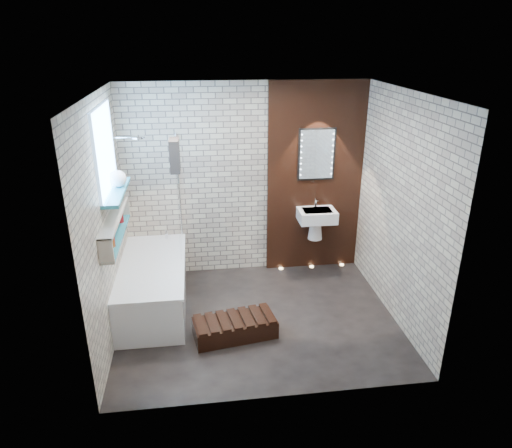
{
  "coord_description": "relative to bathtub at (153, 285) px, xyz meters",
  "views": [
    {
      "loc": [
        -0.63,
        -4.66,
        3.15
      ],
      "look_at": [
        0.0,
        0.15,
        1.15
      ],
      "focal_mm": 32.84,
      "sensor_mm": 36.0,
      "label": 1
    }
  ],
  "objects": [
    {
      "name": "walnut_step",
      "position": [
        0.93,
        -0.75,
        -0.19
      ],
      "size": [
        0.95,
        0.54,
        0.2
      ],
      "primitive_type": "cube",
      "rotation": [
        0.0,
        0.0,
        0.16
      ],
      "color": "black",
      "rests_on": "ground"
    },
    {
      "name": "clerestory_window",
      "position": [
        -0.34,
        -0.1,
        1.61
      ],
      "size": [
        0.18,
        1.0,
        0.94
      ],
      "color": "#7FADE0",
      "rests_on": "room_shell"
    },
    {
      "name": "shower_head",
      "position": [
        -0.08,
        0.5,
        1.71
      ],
      "size": [
        0.18,
        0.18,
        0.02
      ],
      "primitive_type": "cylinder",
      "color": "silver",
      "rests_on": "room_shell"
    },
    {
      "name": "washbasin",
      "position": [
        2.17,
        0.62,
        0.5
      ],
      "size": [
        0.5,
        0.36,
        0.58
      ],
      "color": "white",
      "rests_on": "walnut_panel"
    },
    {
      "name": "led_mirror",
      "position": [
        2.17,
        0.78,
        1.36
      ],
      "size": [
        0.5,
        0.02,
        0.7
      ],
      "color": "black",
      "rests_on": "walnut_panel"
    },
    {
      "name": "display_niche",
      "position": [
        -0.31,
        -0.3,
        0.91
      ],
      "size": [
        0.14,
        1.3,
        0.26
      ],
      "color": "teal",
      "rests_on": "room_shell"
    },
    {
      "name": "towel",
      "position": [
        0.35,
        0.16,
        1.56
      ],
      "size": [
        0.11,
        0.28,
        0.37
      ],
      "primitive_type": "cube",
      "color": "black",
      "rests_on": "bath_screen"
    },
    {
      "name": "bathtub",
      "position": [
        0.0,
        0.0,
        0.0
      ],
      "size": [
        0.79,
        1.74,
        0.7
      ],
      "color": "white",
      "rests_on": "ground"
    },
    {
      "name": "sill_vases",
      "position": [
        -0.28,
        0.02,
        1.35
      ],
      "size": [
        0.19,
        0.19,
        0.19
      ],
      "color": "white",
      "rests_on": "clerestory_window"
    },
    {
      "name": "floor_uplights",
      "position": [
        2.17,
        0.75,
        -0.29
      ],
      "size": [
        0.96,
        0.06,
        0.01
      ],
      "color": "#FFD899",
      "rests_on": "ground"
    },
    {
      "name": "ground",
      "position": [
        1.22,
        -0.45,
        -0.29
      ],
      "size": [
        3.2,
        3.2,
        0.0
      ],
      "primitive_type": "plane",
      "color": "black",
      "rests_on": "ground"
    },
    {
      "name": "walnut_panel",
      "position": [
        2.17,
        0.82,
        1.01
      ],
      "size": [
        1.3,
        0.06,
        2.6
      ],
      "primitive_type": "cube",
      "color": "black",
      "rests_on": "ground"
    },
    {
      "name": "niche_bottles",
      "position": [
        -0.31,
        -0.41,
        0.88
      ],
      "size": [
        0.06,
        0.93,
        0.16
      ],
      "color": "#B7511C",
      "rests_on": "display_niche"
    },
    {
      "name": "room_shell",
      "position": [
        1.22,
        -0.45,
        1.01
      ],
      "size": [
        3.24,
        3.2,
        2.6
      ],
      "color": "gray",
      "rests_on": "ground"
    },
    {
      "name": "bath_screen",
      "position": [
        0.35,
        0.44,
        0.99
      ],
      "size": [
        0.01,
        0.78,
        1.4
      ],
      "primitive_type": "cube",
      "color": "white",
      "rests_on": "bathtub"
    }
  ]
}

